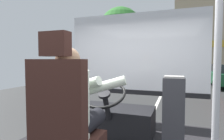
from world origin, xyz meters
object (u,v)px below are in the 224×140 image
bus_driver (72,104)px  handrail_pole (218,53)px  steering_console (115,119)px  fare_box (173,116)px  driver_seat (65,128)px

bus_driver → handrail_pole: (1.08, -0.04, 0.42)m
steering_console → bus_driver: bearing=-90.0°
fare_box → handrail_pole: bearing=-72.5°
steering_console → fare_box: (0.81, -0.34, 0.24)m
bus_driver → driver_seat: bearing=-90.0°
driver_seat → handrail_pole: handrail_pole is taller
bus_driver → steering_console: 1.26m
steering_console → handrail_pole: 1.86m
driver_seat → bus_driver: bearing=90.0°
handrail_pole → fare_box: handrail_pole is taller
driver_seat → handrail_pole: size_ratio=0.57×
driver_seat → bus_driver: size_ratio=1.58×
driver_seat → steering_console: (0.00, 1.28, -0.33)m
driver_seat → bus_driver: (0.00, 0.12, 0.17)m
driver_seat → steering_console: size_ratio=1.19×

